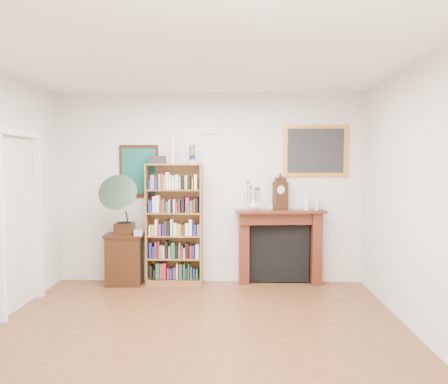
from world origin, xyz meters
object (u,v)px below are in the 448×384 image
(fireplace, at_px, (280,240))
(bottle_right, at_px, (317,203))
(bookshelf, at_px, (174,217))
(teacup, at_px, (270,208))
(side_cabinet, at_px, (125,259))
(gramophone, at_px, (121,201))
(cd_stack, at_px, (138,233))
(flower_vase, at_px, (253,205))
(bottle_left, at_px, (306,202))
(mantel_clock, at_px, (280,194))

(fireplace, bearing_deg, bottle_right, -8.34)
(bookshelf, bearing_deg, teacup, -0.81)
(side_cabinet, xyz_separation_m, teacup, (2.12, 0.02, 0.75))
(gramophone, height_order, cd_stack, gramophone)
(bookshelf, xyz_separation_m, cd_stack, (-0.50, -0.18, -0.20))
(fireplace, height_order, bottle_right, bottle_right)
(cd_stack, bearing_deg, teacup, 4.61)
(flower_vase, height_order, bottle_left, bottle_left)
(flower_vase, relative_size, bottle_left, 0.64)
(bookshelf, distance_m, bottle_left, 1.92)
(side_cabinet, distance_m, bottle_right, 2.91)
(fireplace, xyz_separation_m, bottle_left, (0.37, -0.08, 0.57))
(fireplace, distance_m, bottle_right, 0.76)
(cd_stack, distance_m, bottle_left, 2.45)
(flower_vase, distance_m, bottle_left, 0.77)
(cd_stack, xyz_separation_m, mantel_clock, (2.04, 0.24, 0.54))
(flower_vase, height_order, teacup, flower_vase)
(flower_vase, distance_m, bottle_right, 0.92)
(bookshelf, relative_size, side_cabinet, 2.73)
(fireplace, distance_m, flower_vase, 0.66)
(bottle_left, distance_m, bottle_right, 0.16)
(bookshelf, distance_m, teacup, 1.40)
(bottle_right, bearing_deg, cd_stack, -175.14)
(bottle_right, bearing_deg, bookshelf, -179.03)
(cd_stack, xyz_separation_m, teacup, (1.88, 0.15, 0.34))
(bookshelf, xyz_separation_m, fireplace, (1.54, 0.07, -0.34))
(side_cabinet, xyz_separation_m, bottle_left, (2.64, 0.04, 0.84))
(mantel_clock, distance_m, bottle_left, 0.39)
(fireplace, height_order, teacup, teacup)
(bookshelf, distance_m, gramophone, 0.79)
(cd_stack, height_order, bottle_left, bottle_left)
(side_cabinet, distance_m, cd_stack, 0.49)
(flower_vase, bearing_deg, side_cabinet, -178.21)
(fireplace, bearing_deg, gramophone, -178.14)
(cd_stack, bearing_deg, bottle_right, 4.86)
(mantel_clock, bearing_deg, teacup, -172.20)
(bookshelf, xyz_separation_m, mantel_clock, (1.54, 0.06, 0.34))
(teacup, bearing_deg, fireplace, 33.86)
(bottle_left, bearing_deg, teacup, -178.25)
(cd_stack, height_order, flower_vase, flower_vase)
(side_cabinet, height_order, bottle_right, bottle_right)
(bookshelf, bearing_deg, gramophone, -164.92)
(teacup, bearing_deg, flower_vase, 171.41)
(mantel_clock, bearing_deg, side_cabinet, 160.66)
(cd_stack, distance_m, mantel_clock, 2.12)
(bookshelf, bearing_deg, mantel_clock, 2.55)
(mantel_clock, bearing_deg, fireplace, 80.56)
(side_cabinet, bearing_deg, teacup, -2.84)
(side_cabinet, height_order, cd_stack, cd_stack)
(fireplace, distance_m, cd_stack, 2.05)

